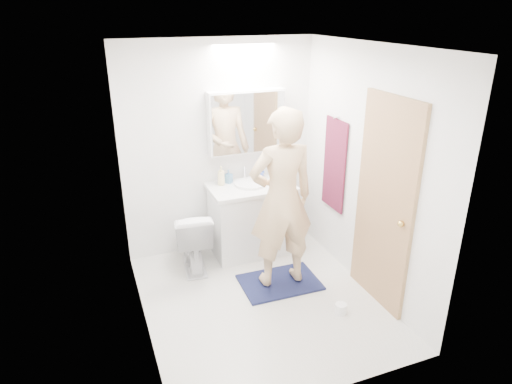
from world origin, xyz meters
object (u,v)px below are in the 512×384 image
vanity_cabinet (251,220)px  toilet (192,239)px  medicine_cabinet (247,122)px  soap_bottle_b (229,176)px  toilet_paper_roll (341,309)px  person (282,199)px  soap_bottle_a (221,176)px  toothbrush_cup (260,175)px

vanity_cabinet → toilet: vanity_cabinet is taller
medicine_cabinet → soap_bottle_b: 0.65m
soap_bottle_b → toilet_paper_roll: bearing=-70.8°
medicine_cabinet → person: size_ratio=0.48×
person → soap_bottle_b: size_ratio=11.66×
person → soap_bottle_a: size_ratio=8.19×
person → toilet_paper_roll: bearing=118.0°
soap_bottle_a → toilet: bearing=-148.3°
vanity_cabinet → medicine_cabinet: (0.03, 0.21, 1.11)m
vanity_cabinet → toilet_paper_roll: size_ratio=8.18×
soap_bottle_a → toothbrush_cup: bearing=1.2°
person → soap_bottle_a: bearing=-69.0°
person → medicine_cabinet: bearing=-88.9°
soap_bottle_a → soap_bottle_b: soap_bottle_a is taller
toothbrush_cup → vanity_cabinet: bearing=-136.9°
medicine_cabinet → toilet_paper_roll: size_ratio=8.00×
soap_bottle_a → toothbrush_cup: size_ratio=2.13×
medicine_cabinet → toilet: medicine_cabinet is taller
toilet → soap_bottle_b: bearing=-144.2°
soap_bottle_b → soap_bottle_a: bearing=-162.9°
vanity_cabinet → toilet: bearing=-171.1°
soap_bottle_a → toothbrush_cup: soap_bottle_a is taller
toilet → person: bearing=145.8°
medicine_cabinet → soap_bottle_b: bearing=-172.7°
vanity_cabinet → toilet: (-0.73, -0.11, -0.04)m
toothbrush_cup → person: bearing=-99.1°
vanity_cabinet → toothbrush_cup: toothbrush_cup is taller
medicine_cabinet → toothbrush_cup: medicine_cabinet is taller
vanity_cabinet → person: (0.02, -0.77, 0.57)m
person → toilet_paper_roll: 1.17m
toilet → soap_bottle_b: soap_bottle_b is taller
vanity_cabinet → toilet: 0.74m
toothbrush_cup → soap_bottle_a: bearing=-178.8°
vanity_cabinet → soap_bottle_b: (-0.21, 0.18, 0.51)m
vanity_cabinet → toilet: size_ratio=1.29×
soap_bottle_b → toilet_paper_roll: 1.91m
person → toothbrush_cup: person is taller
toilet → soap_bottle_a: 0.77m
person → toothbrush_cup: (0.15, 0.93, -0.09)m
medicine_cabinet → person: person is taller
soap_bottle_b → vanity_cabinet: bearing=-41.0°
vanity_cabinet → soap_bottle_a: (-0.30, 0.15, 0.54)m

